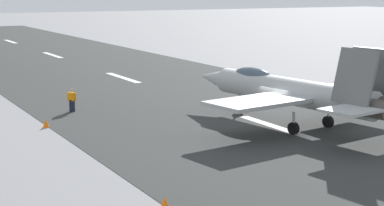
{
  "coord_description": "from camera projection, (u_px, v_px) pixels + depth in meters",
  "views": [
    {
      "loc": [
        -32.8,
        23.88,
        8.91
      ],
      "look_at": [
        -0.69,
        6.36,
        2.2
      ],
      "focal_mm": 58.76,
      "sensor_mm": 36.0,
      "label": 1
    }
  ],
  "objects": [
    {
      "name": "ground_plane",
      "position": [
        272.0,
        126.0,
        41.18
      ],
      "size": [
        400.0,
        400.0,
        0.0
      ],
      "primitive_type": "plane",
      "color": "gray"
    },
    {
      "name": "runway_strip",
      "position": [
        272.0,
        126.0,
        41.16
      ],
      "size": [
        240.0,
        26.0,
        0.02
      ],
      "color": "#303231",
      "rests_on": "ground"
    },
    {
      "name": "fighter_jet",
      "position": [
        292.0,
        91.0,
        40.7
      ],
      "size": [
        18.03,
        14.22,
        5.55
      ],
      "color": "#AAAEAE",
      "rests_on": "ground"
    },
    {
      "name": "crew_person",
      "position": [
        72.0,
        100.0,
        45.73
      ],
      "size": [
        0.53,
        0.52,
        1.71
      ],
      "color": "#1E2338",
      "rests_on": "ground"
    },
    {
      "name": "marker_cone_near",
      "position": [
        165.0,
        203.0,
        25.6
      ],
      "size": [
        0.44,
        0.44,
        0.55
      ],
      "primitive_type": "cone",
      "color": "orange",
      "rests_on": "ground"
    },
    {
      "name": "marker_cone_mid",
      "position": [
        46.0,
        123.0,
        40.67
      ],
      "size": [
        0.44,
        0.44,
        0.55
      ],
      "primitive_type": "cone",
      "color": "orange",
      "rests_on": "ground"
    }
  ]
}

